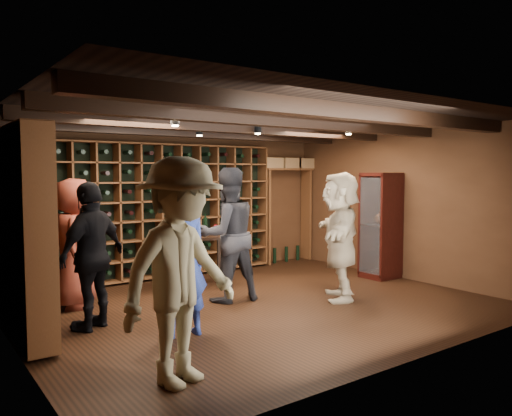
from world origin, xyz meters
TOP-DOWN VIEW (x-y plane):
  - ground at (0.00, 0.00)m, footprint 6.00×6.00m
  - room_shell at (0.00, 0.05)m, footprint 6.00×6.00m
  - wine_rack_back at (-0.52, 2.33)m, footprint 4.65×0.30m
  - wine_rack_left at (-2.83, 0.82)m, footprint 0.30×2.65m
  - crate_shelf at (2.41, 2.32)m, footprint 1.20×0.32m
  - display_cabinet at (2.71, 0.20)m, footprint 0.55×0.50m
  - man_blue_shirt at (-1.43, -0.58)m, footprint 0.63×0.45m
  - man_grey_suit at (-0.22, 0.40)m, footprint 0.97×0.79m
  - guest_red_floral at (-2.04, 1.30)m, footprint 0.80×0.97m
  - guest_woman_black at (-2.13, 0.25)m, footprint 1.05×0.86m
  - guest_khaki at (-2.00, -1.68)m, footprint 1.39×1.06m
  - guest_beige at (1.13, -0.42)m, footprint 1.47×1.62m
  - tasting_table at (-0.22, 1.42)m, footprint 1.16×0.80m

SIDE VIEW (x-z plane):
  - ground at x=0.00m, z-range 0.00..0.00m
  - tasting_table at x=-0.22m, z-range 0.18..1.25m
  - man_blue_shirt at x=-1.43m, z-range 0.00..1.63m
  - guest_woman_black at x=-2.13m, z-range 0.00..1.68m
  - guest_red_floral at x=-2.04m, z-range 0.00..1.71m
  - display_cabinet at x=2.71m, z-range -0.02..1.73m
  - guest_beige at x=1.13m, z-range 0.00..1.79m
  - man_grey_suit at x=-0.22m, z-range 0.00..1.85m
  - guest_khaki at x=-2.00m, z-range 0.00..1.91m
  - wine_rack_back at x=-0.52m, z-range 0.05..2.25m
  - wine_rack_left at x=-2.83m, z-range 0.05..2.25m
  - crate_shelf at x=2.41m, z-range 0.54..2.60m
  - room_shell at x=0.00m, z-range -0.58..5.42m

